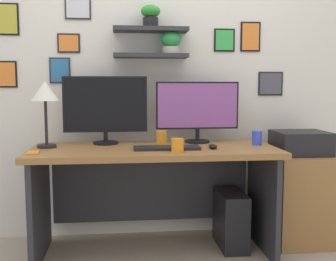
% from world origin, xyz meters
% --- Properties ---
extents(ground_plane, '(8.00, 8.00, 0.00)m').
position_xyz_m(ground_plane, '(0.00, 0.00, 0.00)').
color(ground_plane, tan).
extents(back_wall_assembly, '(4.40, 0.24, 2.70)m').
position_xyz_m(back_wall_assembly, '(-0.00, 0.44, 1.36)').
color(back_wall_assembly, silver).
rests_on(back_wall_assembly, ground).
extents(desk, '(1.68, 0.68, 0.75)m').
position_xyz_m(desk, '(0.00, 0.06, 0.54)').
color(desk, '#9E6B38').
rests_on(desk, ground).
extents(monitor_left, '(0.60, 0.18, 0.49)m').
position_xyz_m(monitor_left, '(-0.34, 0.22, 1.02)').
color(monitor_left, black).
rests_on(monitor_left, desk).
extents(monitor_right, '(0.61, 0.18, 0.45)m').
position_xyz_m(monitor_right, '(0.34, 0.22, 1.00)').
color(monitor_right, black).
rests_on(monitor_right, desk).
extents(keyboard, '(0.44, 0.14, 0.02)m').
position_xyz_m(keyboard, '(0.08, -0.09, 0.76)').
color(keyboard, black).
rests_on(keyboard, desk).
extents(computer_mouse, '(0.06, 0.09, 0.03)m').
position_xyz_m(computer_mouse, '(0.39, -0.10, 0.77)').
color(computer_mouse, black).
rests_on(computer_mouse, desk).
extents(desk_lamp, '(0.19, 0.19, 0.45)m').
position_xyz_m(desk_lamp, '(-0.73, 0.08, 1.11)').
color(desk_lamp, black).
rests_on(desk_lamp, desk).
extents(cell_phone, '(0.09, 0.15, 0.01)m').
position_xyz_m(cell_phone, '(-0.77, -0.16, 0.76)').
color(cell_phone, orange).
rests_on(cell_phone, desk).
extents(coffee_mug, '(0.08, 0.08, 0.09)m').
position_xyz_m(coffee_mug, '(0.13, -0.22, 0.80)').
color(coffee_mug, orange).
rests_on(coffee_mug, desk).
extents(pen_cup, '(0.07, 0.07, 0.10)m').
position_xyz_m(pen_cup, '(0.74, 0.04, 0.80)').
color(pen_cup, blue).
rests_on(pen_cup, desk).
extents(water_cup, '(0.07, 0.07, 0.11)m').
position_xyz_m(water_cup, '(0.05, 0.05, 0.81)').
color(water_cup, orange).
rests_on(water_cup, desk).
extents(drawer_cabinet, '(0.44, 0.50, 0.66)m').
position_xyz_m(drawer_cabinet, '(1.10, 0.13, 0.33)').
color(drawer_cabinet, '#9E6B38').
rests_on(drawer_cabinet, ground).
extents(printer, '(0.38, 0.34, 0.17)m').
position_xyz_m(printer, '(1.10, 0.13, 0.75)').
color(printer, black).
rests_on(printer, drawer_cabinet).
extents(computer_tower_right, '(0.18, 0.40, 0.41)m').
position_xyz_m(computer_tower_right, '(0.56, 0.07, 0.20)').
color(computer_tower_right, black).
rests_on(computer_tower_right, ground).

